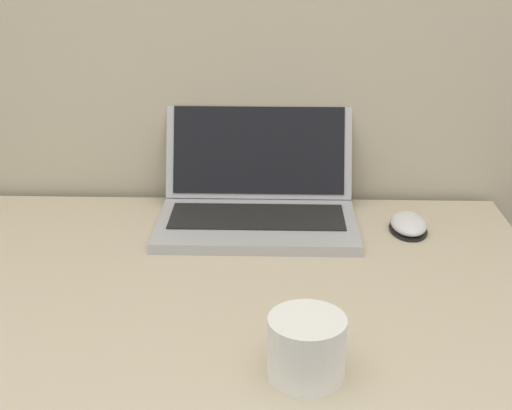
% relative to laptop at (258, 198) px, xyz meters
% --- Properties ---
extents(laptop, '(0.39, 0.31, 0.21)m').
position_rel_laptop_xyz_m(laptop, '(0.00, 0.00, 0.00)').
color(laptop, '#ADADB2').
rests_on(laptop, desk).
extents(drink_cup, '(0.10, 0.10, 0.09)m').
position_rel_laptop_xyz_m(drink_cup, '(0.08, -0.52, -0.00)').
color(drink_cup, white).
rests_on(drink_cup, desk).
extents(computer_mouse, '(0.07, 0.11, 0.03)m').
position_rel_laptop_xyz_m(computer_mouse, '(0.29, -0.05, -0.03)').
color(computer_mouse, black).
rests_on(computer_mouse, desk).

